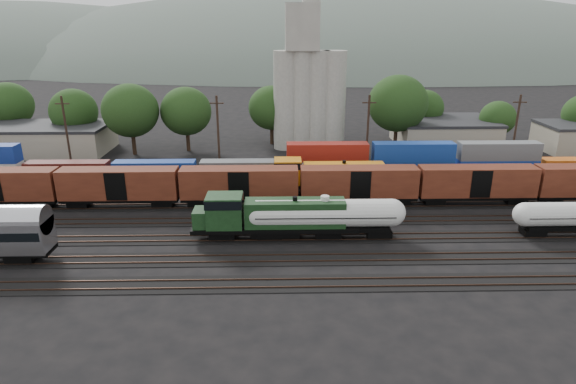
{
  "coord_description": "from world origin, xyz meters",
  "views": [
    {
      "loc": [
        -2.44,
        -53.81,
        22.65
      ],
      "look_at": [
        -1.25,
        2.0,
        3.0
      ],
      "focal_mm": 30.0,
      "sensor_mm": 36.0,
      "label": 1
    }
  ],
  "objects_px": {
    "tank_car_a": "(325,215)",
    "orange_locomotive": "(321,175)",
    "grain_silo": "(309,88)",
    "green_locomotive": "(266,216)"
  },
  "relations": [
    {
      "from": "tank_car_a",
      "to": "orange_locomotive",
      "type": "xyz_separation_m",
      "value": [
        0.91,
        15.0,
        -0.13
      ]
    },
    {
      "from": "green_locomotive",
      "to": "grain_silo",
      "type": "xyz_separation_m",
      "value": [
        7.12,
        41.0,
        8.52
      ]
    },
    {
      "from": "green_locomotive",
      "to": "grain_silo",
      "type": "relative_size",
      "value": 0.63
    },
    {
      "from": "tank_car_a",
      "to": "orange_locomotive",
      "type": "height_order",
      "value": "tank_car_a"
    },
    {
      "from": "grain_silo",
      "to": "green_locomotive",
      "type": "bearing_deg",
      "value": -99.84
    },
    {
      "from": "tank_car_a",
      "to": "grain_silo",
      "type": "bearing_deg",
      "value": 89.07
    },
    {
      "from": "orange_locomotive",
      "to": "grain_silo",
      "type": "height_order",
      "value": "grain_silo"
    },
    {
      "from": "green_locomotive",
      "to": "grain_silo",
      "type": "distance_m",
      "value": 42.48
    },
    {
      "from": "orange_locomotive",
      "to": "tank_car_a",
      "type": "bearing_deg",
      "value": -93.49
    },
    {
      "from": "tank_car_a",
      "to": "orange_locomotive",
      "type": "bearing_deg",
      "value": 86.51
    }
  ]
}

